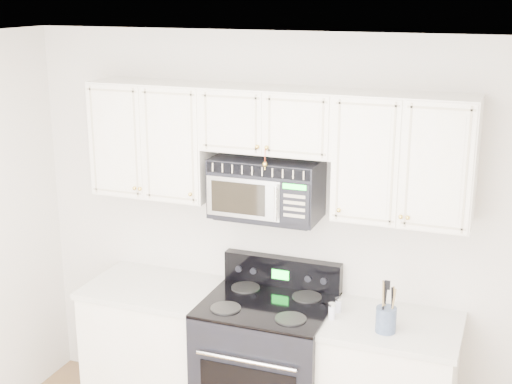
% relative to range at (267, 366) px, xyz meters
% --- Properties ---
extents(room, '(3.51, 3.51, 2.61)m').
position_rel_range_xyz_m(room, '(-0.03, -1.41, 0.82)').
color(room, brown).
rests_on(room, ground).
extents(base_cabinet_left, '(0.86, 0.65, 0.92)m').
position_rel_range_xyz_m(base_cabinet_left, '(-0.83, 0.03, -0.06)').
color(base_cabinet_left, white).
rests_on(base_cabinet_left, ground).
extents(range, '(0.80, 0.73, 1.13)m').
position_rel_range_xyz_m(range, '(0.00, 0.00, 0.00)').
color(range, black).
rests_on(range, ground).
extents(upper_cabinets, '(2.44, 0.37, 0.75)m').
position_rel_range_xyz_m(upper_cabinets, '(-0.03, 0.17, 1.45)').
color(upper_cabinets, white).
rests_on(upper_cabinets, ground).
extents(microwave, '(0.68, 0.39, 0.38)m').
position_rel_range_xyz_m(microwave, '(-0.07, 0.16, 1.16)').
color(microwave, black).
rests_on(microwave, ground).
extents(utensil_crock, '(0.12, 0.12, 0.32)m').
position_rel_range_xyz_m(utensil_crock, '(0.77, -0.10, 0.52)').
color(utensil_crock, '#4B5B7E').
rests_on(utensil_crock, base_cabinet_right).
extents(shaker_salt, '(0.04, 0.04, 0.10)m').
position_rel_range_xyz_m(shaker_salt, '(0.45, 0.05, 0.48)').
color(shaker_salt, silver).
rests_on(shaker_salt, base_cabinet_right).
extents(shaker_pepper, '(0.04, 0.04, 0.10)m').
position_rel_range_xyz_m(shaker_pepper, '(0.43, -0.05, 0.49)').
color(shaker_pepper, silver).
rests_on(shaker_pepper, base_cabinet_right).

